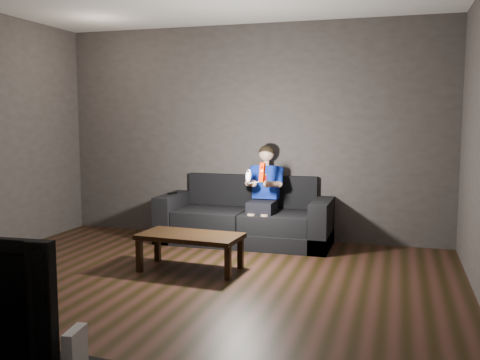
% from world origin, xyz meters
% --- Properties ---
extents(floor, '(5.00, 5.00, 0.00)m').
position_xyz_m(floor, '(0.00, 0.00, 0.00)').
color(floor, black).
rests_on(floor, ground).
extents(back_wall, '(5.00, 0.04, 2.70)m').
position_xyz_m(back_wall, '(0.00, 2.50, 1.35)').
color(back_wall, '#36312F').
rests_on(back_wall, ground).
extents(sofa, '(2.10, 0.91, 0.81)m').
position_xyz_m(sofa, '(0.04, 2.20, 0.27)').
color(sofa, black).
rests_on(sofa, floor).
extents(child, '(0.46, 0.56, 1.12)m').
position_xyz_m(child, '(0.28, 2.15, 0.70)').
color(child, black).
rests_on(child, sofa).
extents(wii_remote_red, '(0.07, 0.09, 0.22)m').
position_xyz_m(wii_remote_red, '(0.36, 1.72, 0.93)').
color(wii_remote_red, red).
rests_on(wii_remote_red, child).
extents(nunchuk_white, '(0.07, 0.10, 0.17)m').
position_xyz_m(nunchuk_white, '(0.20, 1.72, 0.88)').
color(nunchuk_white, white).
rests_on(nunchuk_white, child).
extents(wii_remote_black, '(0.07, 0.14, 0.03)m').
position_xyz_m(wii_remote_black, '(-0.91, 2.12, 0.59)').
color(wii_remote_black, black).
rests_on(wii_remote_black, sofa).
extents(coffee_table, '(1.05, 0.58, 0.37)m').
position_xyz_m(coffee_table, '(-0.16, 0.84, 0.32)').
color(coffee_table, black).
rests_on(coffee_table, floor).
extents(wii_console, '(0.07, 0.15, 0.19)m').
position_xyz_m(wii_console, '(0.59, -2.27, 0.58)').
color(wii_console, white).
rests_on(wii_console, media_console).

